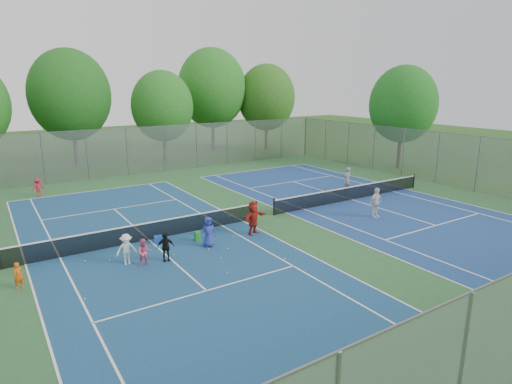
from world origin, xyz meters
TOP-DOWN VIEW (x-y plane):
  - ground at (0.00, 0.00)m, footprint 120.00×120.00m
  - court_pad at (0.00, 0.00)m, footprint 32.00×32.00m
  - court_left at (-7.00, 0.00)m, footprint 10.97×23.77m
  - court_right at (7.00, 0.00)m, footprint 10.97×23.77m
  - net_left at (-7.00, 0.00)m, footprint 12.87×0.10m
  - net_right at (7.00, 0.00)m, footprint 12.87×0.10m
  - fence_north at (0.00, 16.00)m, footprint 32.00×0.10m
  - fence_east at (16.00, 0.00)m, footprint 0.10×32.00m
  - tree_nl at (-6.00, 23.00)m, footprint 7.20×7.20m
  - tree_nc at (2.00, 21.00)m, footprint 6.00×6.00m
  - tree_nr at (9.00, 24.00)m, footprint 7.60×7.60m
  - tree_ne at (15.00, 22.00)m, footprint 6.60×6.60m
  - tree_side_e at (19.00, 6.00)m, footprint 6.00×6.00m
  - ball_crate at (-6.71, -0.53)m, footprint 0.47×0.47m
  - ball_hopper at (-5.02, -1.42)m, footprint 0.25×0.25m
  - student_a at (-12.86, -2.36)m, footprint 0.45×0.38m
  - student_b at (-8.17, -2.89)m, footprint 0.68×0.59m
  - student_c at (-8.76, -2.33)m, footprint 0.95×0.63m
  - student_d at (-7.23, -2.90)m, footprint 0.81×0.46m
  - student_e at (-4.87, -2.39)m, footprint 0.75×0.51m
  - student_f at (-2.16, -2.09)m, footprint 1.72×1.01m
  - child_far_baseline at (-10.52, 12.34)m, footprint 0.90×0.60m
  - instructor at (8.16, 1.70)m, footprint 0.71×0.51m
  - teen_court_b at (5.34, -3.52)m, footprint 1.08×0.53m
  - tennis_ball_0 at (-6.89, -1.15)m, footprint 0.07×0.07m
  - tennis_ball_1 at (-5.12, -4.01)m, footprint 0.07×0.07m
  - tennis_ball_2 at (-5.08, -2.75)m, footprint 0.07×0.07m
  - tennis_ball_3 at (-10.27, -1.10)m, footprint 0.07×0.07m
  - tennis_ball_4 at (-11.01, -4.66)m, footprint 0.07×0.07m
  - tennis_ball_5 at (-2.77, -5.65)m, footprint 0.07×0.07m
  - tennis_ball_6 at (-7.07, -4.64)m, footprint 0.07×0.07m
  - tennis_ball_7 at (-3.26, -1.93)m, footprint 0.07×0.07m
  - tennis_ball_8 at (-4.32, -3.23)m, footprint 0.07×0.07m
  - tennis_ball_9 at (-9.34, -1.61)m, footprint 0.07×0.07m
  - tennis_ball_10 at (-5.63, -5.51)m, footprint 0.07×0.07m
  - tennis_ball_11 at (-6.73, -2.51)m, footprint 0.07×0.07m

SIDE VIEW (x-z plane):
  - ground at x=0.00m, z-range 0.00..0.00m
  - court_pad at x=0.00m, z-range 0.00..0.01m
  - court_left at x=-7.00m, z-range 0.01..0.02m
  - court_right at x=7.00m, z-range 0.01..0.02m
  - tennis_ball_0 at x=-6.89m, z-range 0.00..0.07m
  - tennis_ball_1 at x=-5.12m, z-range 0.00..0.07m
  - tennis_ball_2 at x=-5.08m, z-range 0.00..0.07m
  - tennis_ball_3 at x=-10.27m, z-range 0.00..0.07m
  - tennis_ball_4 at x=-11.01m, z-range 0.00..0.07m
  - tennis_ball_5 at x=-2.77m, z-range 0.00..0.07m
  - tennis_ball_6 at x=-7.07m, z-range 0.00..0.07m
  - tennis_ball_7 at x=-3.26m, z-range 0.00..0.07m
  - tennis_ball_8 at x=-4.32m, z-range 0.00..0.07m
  - tennis_ball_9 at x=-9.34m, z-range 0.00..0.07m
  - tennis_ball_10 at x=-5.63m, z-range 0.00..0.07m
  - tennis_ball_11 at x=-6.73m, z-range 0.00..0.07m
  - ball_crate at x=-6.71m, z-range 0.00..0.32m
  - ball_hopper at x=-5.02m, z-range 0.00..0.49m
  - net_left at x=-7.00m, z-range 0.00..0.91m
  - net_right at x=7.00m, z-range 0.00..0.91m
  - student_a at x=-12.86m, z-range 0.00..1.06m
  - student_b at x=-8.17m, z-range 0.00..1.21m
  - child_far_baseline at x=-10.52m, z-range 0.00..1.29m
  - student_d at x=-7.23m, z-range 0.00..1.31m
  - student_c at x=-8.76m, z-range 0.00..1.38m
  - student_e at x=-4.87m, z-range 0.00..1.48m
  - student_f at x=-2.16m, z-range 0.00..1.77m
  - teen_court_b at x=5.34m, z-range 0.00..1.77m
  - instructor at x=8.16m, z-range 0.00..1.83m
  - fence_north at x=0.00m, z-range 0.00..4.00m
  - fence_east at x=16.00m, z-range 0.00..4.00m
  - tree_nc at x=2.00m, z-range 0.97..9.82m
  - tree_side_e at x=19.00m, z-range 1.14..10.34m
  - tree_ne at x=15.00m, z-range 1.08..10.85m
  - tree_nl at x=-6.00m, z-range 1.20..11.89m
  - tree_nr at x=9.00m, z-range 1.33..12.75m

